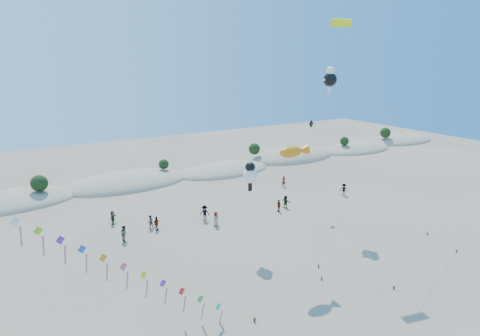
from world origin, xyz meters
TOP-DOWN VIEW (x-y plane):
  - dune_ridge at (1.06, 45.14)m, footprint 145.30×11.49m
  - fish_kite at (5.98, 12.69)m, footprint 6.30×8.27m
  - cartoon_kite_low at (4.51, 17.35)m, footprint 2.85×9.03m
  - cartoon_kite_high at (16.91, 20.46)m, footprint 10.14×10.41m
  - parafoil_kite at (13.35, 15.17)m, footprint 9.42×9.68m
  - dark_kite at (18.90, 19.81)m, footprint 5.81×13.72m
  - beachgoers at (6.13, 26.19)m, footprint 31.22×8.63m

SIDE VIEW (x-z plane):
  - dune_ridge at x=1.06m, z-range -2.67..2.90m
  - beachgoers at x=6.13m, z-range -0.08..1.75m
  - dark_kite at x=18.90m, z-range 1.97..13.15m
  - cartoon_kite_low at x=4.51m, z-range 3.28..12.20m
  - fish_kite at x=5.98m, z-range 5.06..16.25m
  - cartoon_kite_high at x=16.91m, z-range 7.50..25.02m
  - parafoil_kite at x=13.35m, z-range 10.01..31.93m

